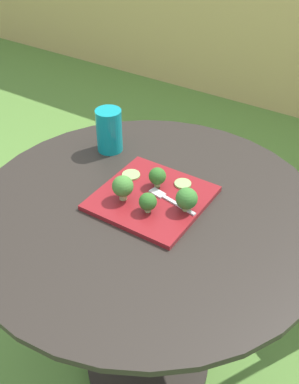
{
  "coord_description": "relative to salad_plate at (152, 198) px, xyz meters",
  "views": [
    {
      "loc": [
        0.53,
        -0.8,
        1.55
      ],
      "look_at": [
        -0.0,
        0.02,
        0.8
      ],
      "focal_mm": 43.18,
      "sensor_mm": 36.0,
      "label": 1
    }
  ],
  "objects": [
    {
      "name": "ground_plane",
      "position": [
        0.01,
        -0.03,
        -0.76
      ],
      "size": [
        12.0,
        12.0,
        0.0
      ],
      "primitive_type": "plane",
      "color": "#568438"
    },
    {
      "name": "patio_table",
      "position": [
        0.01,
        -0.03,
        -0.26
      ],
      "size": [
        0.97,
        0.97,
        0.76
      ],
      "color": "#28231E",
      "rests_on": "ground_plane"
    },
    {
      "name": "salad_plate",
      "position": [
        0.0,
        0.0,
        0.0
      ],
      "size": [
        0.29,
        0.29,
        0.01
      ],
      "primitive_type": "cube",
      "color": "maroon",
      "rests_on": "patio_table"
    },
    {
      "name": "drinking_glass",
      "position": [
        -0.25,
        0.15,
        0.05
      ],
      "size": [
        0.08,
        0.08,
        0.14
      ],
      "color": "#0F8C93",
      "rests_on": "patio_table"
    },
    {
      "name": "fork",
      "position": [
        0.05,
        0.01,
        0.01
      ],
      "size": [
        0.15,
        0.05,
        0.0
      ],
      "color": "silver",
      "rests_on": "salad_plate"
    },
    {
      "name": "broccoli_floret_0",
      "position": [
        -0.01,
        0.05,
        0.04
      ],
      "size": [
        0.05,
        0.05,
        0.06
      ],
      "color": "#99B770",
      "rests_on": "salad_plate"
    },
    {
      "name": "broccoli_floret_1",
      "position": [
        0.03,
        -0.06,
        0.04
      ],
      "size": [
        0.05,
        0.05,
        0.06
      ],
      "color": "#99B770",
      "rests_on": "salad_plate"
    },
    {
      "name": "broccoli_floret_2",
      "position": [
        -0.06,
        -0.05,
        0.05
      ],
      "size": [
        0.06,
        0.06,
        0.07
      ],
      "color": "#99B770",
      "rests_on": "salad_plate"
    },
    {
      "name": "broccoli_floret_3",
      "position": [
        0.11,
        -0.0,
        0.04
      ],
      "size": [
        0.06,
        0.06,
        0.07
      ],
      "color": "#99B770",
      "rests_on": "salad_plate"
    },
    {
      "name": "cucumber_slice_0",
      "position": [
        -0.1,
        0.05,
        0.01
      ],
      "size": [
        0.05,
        0.05,
        0.01
      ],
      "primitive_type": "cylinder",
      "color": "#8EB766",
      "rests_on": "salad_plate"
    },
    {
      "name": "cucumber_slice_1",
      "position": [
        0.05,
        0.09,
        0.01
      ],
      "size": [
        0.05,
        0.05,
        0.01
      ],
      "primitive_type": "cylinder",
      "color": "#8EB766",
      "rests_on": "salad_plate"
    }
  ]
}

